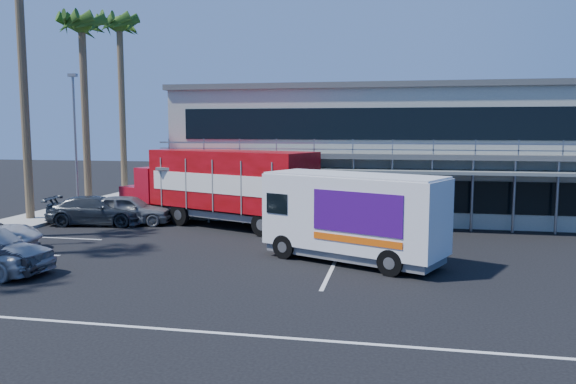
# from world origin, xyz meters

# --- Properties ---
(ground) EXTENTS (120.00, 120.00, 0.00)m
(ground) POSITION_xyz_m (0.00, 0.00, 0.00)
(ground) COLOR black
(ground) RESTS_ON ground
(building) EXTENTS (22.40, 12.00, 7.30)m
(building) POSITION_xyz_m (3.00, 14.94, 3.66)
(building) COLOR #9CA396
(building) RESTS_ON ground
(curb_strip) EXTENTS (3.00, 32.00, 0.16)m
(curb_strip) POSITION_xyz_m (-15.00, 6.00, 0.08)
(curb_strip) COLOR #A5A399
(curb_strip) RESTS_ON ground
(palm_e) EXTENTS (2.80, 2.80, 12.25)m
(palm_e) POSITION_xyz_m (-14.70, 13.00, 10.57)
(palm_e) COLOR brown
(palm_e) RESTS_ON ground
(palm_f) EXTENTS (2.80, 2.80, 13.25)m
(palm_f) POSITION_xyz_m (-15.10, 18.50, 11.47)
(palm_f) COLOR brown
(palm_f) RESTS_ON ground
(light_pole_far) EXTENTS (0.50, 0.25, 8.09)m
(light_pole_far) POSITION_xyz_m (-14.20, 11.00, 4.50)
(light_pole_far) COLOR gray
(light_pole_far) RESTS_ON ground
(red_truck) EXTENTS (11.59, 6.86, 3.86)m
(red_truck) POSITION_xyz_m (-4.73, 8.64, 2.12)
(red_truck) COLOR #A70D1C
(red_truck) RESTS_ON ground
(white_van) EXTENTS (7.12, 4.90, 3.31)m
(white_van) POSITION_xyz_m (2.63, 2.00, 1.75)
(white_van) COLOR white
(white_van) RESTS_ON ground
(parked_car_d) EXTENTS (5.33, 2.76, 1.48)m
(parked_car_d) POSITION_xyz_m (-11.02, 7.60, 0.74)
(parked_car_d) COLOR #272D34
(parked_car_d) RESTS_ON ground
(parked_car_e) EXTENTS (4.86, 2.68, 1.57)m
(parked_car_e) POSITION_xyz_m (-9.50, 8.01, 0.78)
(parked_car_e) COLOR slate
(parked_car_e) RESTS_ON ground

